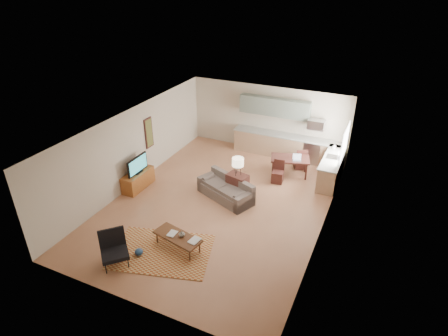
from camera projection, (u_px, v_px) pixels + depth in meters
The scene contains 25 objects.
room at pixel (220, 166), 11.44m from camera, with size 9.00×9.00×9.00m.
kitchen_counter_back at pixel (285, 146), 14.87m from camera, with size 4.26×0.64×0.92m, color #9F7B5A, non-canonical shape.
kitchen_counter_right at pixel (331, 169), 13.18m from camera, with size 0.64×2.26×0.92m, color #9F7B5A, non-canonical shape.
kitchen_range at pixel (313, 151), 14.47m from camera, with size 0.62×0.62×0.90m, color #A5A8AD.
kitchen_microwave at pixel (316, 124), 13.96m from camera, with size 0.62×0.40×0.35m, color #A5A8AD.
upper_cabinets at pixel (275, 107), 14.51m from camera, with size 2.80×0.34×0.70m, color slate.
window_right at pixel (345, 142), 12.55m from camera, with size 0.02×1.40×1.05m, color white.
wall_art_left at pixel (149, 133), 13.25m from camera, with size 0.06×0.42×1.10m, color olive, non-canonical shape.
triptych at pixel (266, 109), 14.86m from camera, with size 1.70×0.04×0.50m, color beige, non-canonical shape.
rug at pixel (162, 252), 10.01m from camera, with size 2.58×1.79×0.02m, color #943E1C.
sofa at pixel (225, 189), 12.20m from camera, with size 2.05×0.89×0.71m, color brown, non-canonical shape.
coffee_table at pixel (178, 242), 10.06m from camera, with size 1.37×0.54×0.41m, color #452512, non-canonical shape.
book_a at pixel (169, 233), 10.07m from camera, with size 0.23×0.30×0.03m, color maroon.
book_b at pixel (191, 239), 9.84m from camera, with size 0.29×0.36×0.03m, color navy.
vase at pixel (182, 234), 9.91m from camera, with size 0.20×0.20×0.17m, color black.
armchair at pixel (114, 250), 9.41m from camera, with size 0.77×0.77×0.88m, color black, non-canonical shape.
tv_credenza at pixel (138, 180), 12.82m from camera, with size 0.49×1.29×0.59m, color brown, non-canonical shape.
tv at pixel (137, 165), 12.52m from camera, with size 0.10×0.99×0.59m, color black, non-canonical shape.
console_table at pixel (237, 185), 12.33m from camera, with size 0.67×0.45×0.78m, color #391A16, non-canonical shape.
table_lamp at pixel (238, 166), 12.00m from camera, with size 0.38×0.38×0.62m, color beige, non-canonical shape.
dining_table at pixel (289, 166), 13.59m from camera, with size 1.36×0.78×0.69m, color #391A16, non-canonical shape.
dining_chair_near at pixel (278, 172), 13.09m from camera, with size 0.39×0.41×0.81m, color #391A16, non-canonical shape.
dining_chair_far at pixel (300, 158), 14.01m from camera, with size 0.40×0.42×0.83m, color #391A16, non-canonical shape.
laptop at pixel (297, 158), 13.20m from camera, with size 0.29×0.22×0.22m, color #A5A8AD, non-canonical shape.
soap_bottle at pixel (334, 147), 13.50m from camera, with size 0.10×0.10×0.19m, color beige.
Camera 1 is at (4.35, -9.12, 6.71)m, focal length 30.00 mm.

